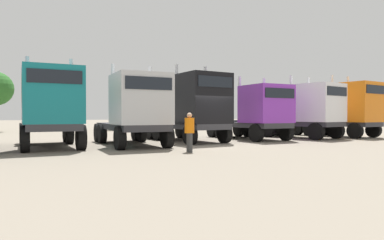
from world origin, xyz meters
The scene contains 10 objects.
ground centered at (0.00, 0.00, 0.00)m, with size 200.00×200.00×0.00m, color gray.
semi_truck_teal centered at (-7.71, 1.46, 1.89)m, with size 2.65×6.18×4.20m.
semi_truck_silver centered at (-3.94, 0.87, 1.80)m, with size 2.59×6.39×4.02m.
semi_truck_black centered at (-0.18, 1.87, 1.92)m, with size 3.13×6.24×4.35m.
semi_truck_purple centered at (4.09, 2.03, 1.72)m, with size 2.74×6.18×3.88m.
semi_truck_white centered at (7.94, 1.74, 1.84)m, with size 3.66×6.41×4.09m.
semi_truck_orange centered at (11.42, 1.59, 1.92)m, with size 3.33×6.16×4.30m.
visitor_in_hivis centered at (-2.70, -2.50, 0.93)m, with size 0.44×0.46×1.62m.
oak_far_centre centered at (0.96, 20.60, 4.18)m, with size 3.74×3.74×6.06m.
oak_far_right centered at (9.35, 20.42, 3.42)m, with size 3.56×3.56×5.21m.
Camera 1 is at (-8.81, -15.51, 1.52)m, focal length 32.90 mm.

